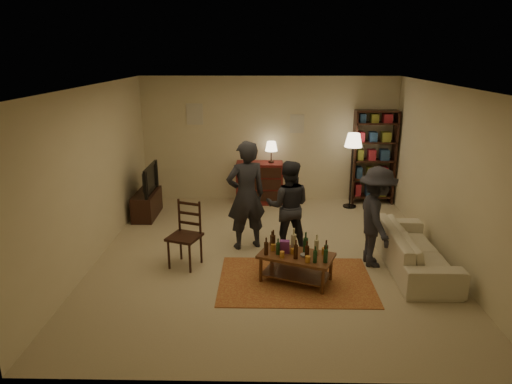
{
  "coord_description": "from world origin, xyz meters",
  "views": [
    {
      "loc": [
        -0.08,
        -6.82,
        3.18
      ],
      "look_at": [
        -0.22,
        0.1,
        1.05
      ],
      "focal_mm": 32.0,
      "sensor_mm": 36.0,
      "label": 1
    }
  ],
  "objects_px": {
    "person_right": "(288,206)",
    "person_by_sofa": "(376,217)",
    "tv_stand": "(147,198)",
    "dresser": "(260,182)",
    "person_left": "(246,196)",
    "sofa": "(414,249)",
    "floor_lamp": "(353,145)",
    "dining_chair": "(186,231)",
    "coffee_table": "(296,257)",
    "bookshelf": "(374,156)"
  },
  "relations": [
    {
      "from": "dresser",
      "to": "sofa",
      "type": "bearing_deg",
      "value": -52.46
    },
    {
      "from": "dresser",
      "to": "sofa",
      "type": "height_order",
      "value": "dresser"
    },
    {
      "from": "bookshelf",
      "to": "person_right",
      "type": "relative_size",
      "value": 1.32
    },
    {
      "from": "tv_stand",
      "to": "sofa",
      "type": "xyz_separation_m",
      "value": [
        4.64,
        -2.2,
        -0.08
      ]
    },
    {
      "from": "tv_stand",
      "to": "dresser",
      "type": "distance_m",
      "value": 2.43
    },
    {
      "from": "person_by_sofa",
      "to": "person_right",
      "type": "bearing_deg",
      "value": 65.02
    },
    {
      "from": "tv_stand",
      "to": "sofa",
      "type": "bearing_deg",
      "value": -25.34
    },
    {
      "from": "bookshelf",
      "to": "dining_chair",
      "type": "bearing_deg",
      "value": -138.4
    },
    {
      "from": "sofa",
      "to": "person_by_sofa",
      "type": "relative_size",
      "value": 1.34
    },
    {
      "from": "dining_chair",
      "to": "person_by_sofa",
      "type": "bearing_deg",
      "value": 20.88
    },
    {
      "from": "coffee_table",
      "to": "dining_chair",
      "type": "height_order",
      "value": "dining_chair"
    },
    {
      "from": "dresser",
      "to": "person_left",
      "type": "distance_m",
      "value": 2.44
    },
    {
      "from": "person_left",
      "to": "sofa",
      "type": "bearing_deg",
      "value": 142.55
    },
    {
      "from": "tv_stand",
      "to": "floor_lamp",
      "type": "xyz_separation_m",
      "value": [
        4.18,
        0.65,
        0.96
      ]
    },
    {
      "from": "tv_stand",
      "to": "person_by_sofa",
      "type": "bearing_deg",
      "value": -27.28
    },
    {
      "from": "dresser",
      "to": "dining_chair",
      "type": "bearing_deg",
      "value": -109.59
    },
    {
      "from": "floor_lamp",
      "to": "coffee_table",
      "type": "bearing_deg",
      "value": -112.24
    },
    {
      "from": "person_left",
      "to": "person_by_sofa",
      "type": "distance_m",
      "value": 2.1
    },
    {
      "from": "tv_stand",
      "to": "person_right",
      "type": "bearing_deg",
      "value": -29.38
    },
    {
      "from": "person_left",
      "to": "person_by_sofa",
      "type": "bearing_deg",
      "value": 141.09
    },
    {
      "from": "bookshelf",
      "to": "sofa",
      "type": "bearing_deg",
      "value": -90.82
    },
    {
      "from": "dining_chair",
      "to": "dresser",
      "type": "distance_m",
      "value": 3.26
    },
    {
      "from": "coffee_table",
      "to": "person_by_sofa",
      "type": "height_order",
      "value": "person_by_sofa"
    },
    {
      "from": "dresser",
      "to": "sofa",
      "type": "relative_size",
      "value": 0.65
    },
    {
      "from": "dresser",
      "to": "person_left",
      "type": "relative_size",
      "value": 0.74
    },
    {
      "from": "coffee_table",
      "to": "dresser",
      "type": "bearing_deg",
      "value": 98.92
    },
    {
      "from": "coffee_table",
      "to": "bookshelf",
      "type": "height_order",
      "value": "bookshelf"
    },
    {
      "from": "person_left",
      "to": "person_right",
      "type": "height_order",
      "value": "person_left"
    },
    {
      "from": "tv_stand",
      "to": "person_by_sofa",
      "type": "xyz_separation_m",
      "value": [
        4.06,
        -2.09,
        0.39
      ]
    },
    {
      "from": "tv_stand",
      "to": "floor_lamp",
      "type": "bearing_deg",
      "value": 8.86
    },
    {
      "from": "person_right",
      "to": "person_by_sofa",
      "type": "height_order",
      "value": "person_by_sofa"
    },
    {
      "from": "sofa",
      "to": "person_by_sofa",
      "type": "distance_m",
      "value": 0.76
    },
    {
      "from": "floor_lamp",
      "to": "sofa",
      "type": "height_order",
      "value": "floor_lamp"
    },
    {
      "from": "person_right",
      "to": "person_by_sofa",
      "type": "relative_size",
      "value": 0.98
    },
    {
      "from": "coffee_table",
      "to": "person_left",
      "type": "bearing_deg",
      "value": 122.47
    },
    {
      "from": "tv_stand",
      "to": "person_by_sofa",
      "type": "distance_m",
      "value": 4.58
    },
    {
      "from": "dining_chair",
      "to": "bookshelf",
      "type": "distance_m",
      "value": 4.74
    },
    {
      "from": "dining_chair",
      "to": "tv_stand",
      "type": "distance_m",
      "value": 2.45
    },
    {
      "from": "sofa",
      "to": "tv_stand",
      "type": "bearing_deg",
      "value": 64.66
    },
    {
      "from": "person_left",
      "to": "floor_lamp",
      "type": "bearing_deg",
      "value": -156.8
    },
    {
      "from": "tv_stand",
      "to": "dresser",
      "type": "bearing_deg",
      "value": 22.07
    },
    {
      "from": "tv_stand",
      "to": "sofa",
      "type": "height_order",
      "value": "tv_stand"
    },
    {
      "from": "sofa",
      "to": "person_left",
      "type": "distance_m",
      "value": 2.76
    },
    {
      "from": "coffee_table",
      "to": "person_left",
      "type": "xyz_separation_m",
      "value": [
        -0.76,
        1.2,
        0.53
      ]
    },
    {
      "from": "coffee_table",
      "to": "person_left",
      "type": "relative_size",
      "value": 0.64
    },
    {
      "from": "floor_lamp",
      "to": "tv_stand",
      "type": "bearing_deg",
      "value": -171.14
    },
    {
      "from": "floor_lamp",
      "to": "person_right",
      "type": "height_order",
      "value": "floor_lamp"
    },
    {
      "from": "dining_chair",
      "to": "dresser",
      "type": "relative_size",
      "value": 0.76
    },
    {
      "from": "dining_chair",
      "to": "person_by_sofa",
      "type": "xyz_separation_m",
      "value": [
        2.89,
        0.06,
        0.23
      ]
    },
    {
      "from": "coffee_table",
      "to": "bookshelf",
      "type": "distance_m",
      "value": 4.16
    }
  ]
}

